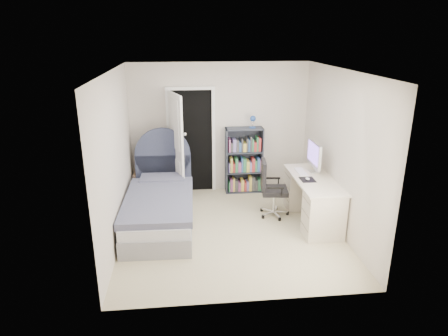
{
  "coord_description": "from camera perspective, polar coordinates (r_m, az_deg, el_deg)",
  "views": [
    {
      "loc": [
        -0.71,
        -5.7,
        3.01
      ],
      "look_at": [
        -0.09,
        0.12,
        1.02
      ],
      "focal_mm": 32.0,
      "sensor_mm": 36.0,
      "label": 1
    }
  ],
  "objects": [
    {
      "name": "office_chair",
      "position": [
        6.82,
        6.6,
        -2.54
      ],
      "size": [
        0.52,
        0.53,
        0.98
      ],
      "color": "silver",
      "rests_on": "ground"
    },
    {
      "name": "door",
      "position": [
        7.48,
        -6.06,
        3.42
      ],
      "size": [
        0.92,
        0.8,
        2.06
      ],
      "color": "black",
      "rests_on": "ground"
    },
    {
      "name": "floor_lamp",
      "position": [
        7.52,
        -5.72,
        -0.53
      ],
      "size": [
        0.19,
        0.19,
        1.3
      ],
      "color": "silver",
      "rests_on": "ground"
    },
    {
      "name": "desk",
      "position": [
        6.77,
        12.52,
        -4.15
      ],
      "size": [
        0.63,
        1.56,
        1.28
      ],
      "color": "beige",
      "rests_on": "ground"
    },
    {
      "name": "room_shell",
      "position": [
        6.0,
        0.99,
        1.78
      ],
      "size": [
        3.5,
        3.7,
        2.6
      ],
      "color": "tan",
      "rests_on": "ground"
    },
    {
      "name": "nightstand",
      "position": [
        7.81,
        -11.41,
        -1.32
      ],
      "size": [
        0.38,
        0.38,
        0.57
      ],
      "color": "tan",
      "rests_on": "ground"
    },
    {
      "name": "bookcase",
      "position": [
        7.82,
        2.95,
        0.73
      ],
      "size": [
        0.72,
        0.31,
        1.52
      ],
      "color": "#333946",
      "rests_on": "ground"
    },
    {
      "name": "bed",
      "position": [
        6.68,
        -9.09,
        -5.23
      ],
      "size": [
        1.12,
        2.26,
        1.38
      ],
      "color": "gray",
      "rests_on": "ground"
    }
  ]
}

